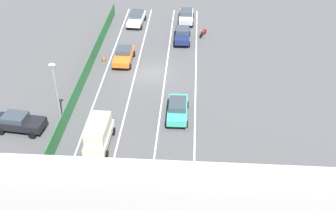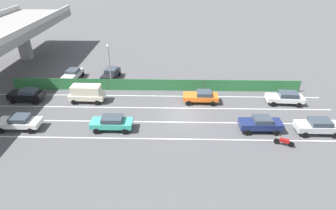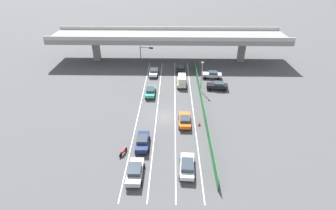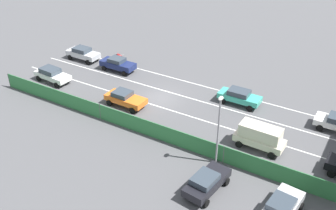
{
  "view_description": "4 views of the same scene",
  "coord_description": "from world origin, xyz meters",
  "views": [
    {
      "loc": [
        -4.36,
        39.07,
        22.74
      ],
      "look_at": [
        -2.38,
        7.91,
        1.36
      ],
      "focal_mm": 45.08,
      "sensor_mm": 36.0,
      "label": 1
    },
    {
      "loc": [
        -28.11,
        1.17,
        16.71
      ],
      "look_at": [
        -0.33,
        1.81,
        1.49
      ],
      "focal_mm": 29.66,
      "sensor_mm": 36.0,
      "label": 2
    },
    {
      "loc": [
        1.11,
        -36.67,
        23.87
      ],
      "look_at": [
        0.33,
        2.38,
        0.93
      ],
      "focal_mm": 27.02,
      "sensor_mm": 36.0,
      "label": 3
    },
    {
      "loc": [
        31.27,
        19.78,
        21.03
      ],
      "look_at": [
        2.69,
        2.6,
        1.27
      ],
      "focal_mm": 42.08,
      "sensor_mm": 36.0,
      "label": 4
    }
  ],
  "objects": [
    {
      "name": "lane_line_mid_left",
      "position": [
        -1.62,
        3.75,
        0.0
      ],
      "size": [
        0.14,
        43.51,
        0.01
      ],
      "primitive_type": "cube",
      "color": "silver",
      "rests_on": "ground"
    },
    {
      "name": "car_van_cream",
      "position": [
        3.08,
        12.18,
        1.26
      ],
      "size": [
        2.06,
        4.41,
        2.24
      ],
      "color": "beige",
      "rests_on": "ground"
    },
    {
      "name": "car_sedan_navy",
      "position": [
        -3.13,
        -8.06,
        0.91
      ],
      "size": [
        1.99,
        4.44,
        1.65
      ],
      "color": "navy",
      "rests_on": "ground"
    },
    {
      "name": "lane_line_right_edge",
      "position": [
        4.86,
        3.75,
        0.0
      ],
      "size": [
        0.14,
        43.51,
        0.01
      ],
      "primitive_type": "cube",
      "color": "silver",
      "rests_on": "ground"
    },
    {
      "name": "car_hatchback_white",
      "position": [
        3.09,
        -12.84,
        0.9
      ],
      "size": [
        2.2,
        4.6,
        1.6
      ],
      "color": "silver",
      "rests_on": "ground"
    },
    {
      "name": "street_lamp",
      "position": [
        6.9,
        9.83,
        3.91
      ],
      "size": [
        0.6,
        0.36,
        6.34
      ],
      "color": "gray",
      "rests_on": "ground"
    },
    {
      "name": "green_fence",
      "position": [
        6.58,
        3.75,
        0.82
      ],
      "size": [
        0.1,
        39.61,
        1.65
      ],
      "color": "#2D753D",
      "rests_on": "ground"
    },
    {
      "name": "car_taxi_orange",
      "position": [
        3.19,
        -2.31,
        0.86
      ],
      "size": [
        2.1,
        4.4,
        1.54
      ],
      "color": "orange",
      "rests_on": "ground"
    },
    {
      "name": "car_sedan_silver",
      "position": [
        -3.43,
        -13.93,
        0.91
      ],
      "size": [
        2.02,
        4.47,
        1.64
      ],
      "color": "#B7BABC",
      "rests_on": "ground"
    },
    {
      "name": "traffic_cone",
      "position": [
        5.56,
        -2.56,
        0.31
      ],
      "size": [
        0.47,
        0.47,
        0.67
      ],
      "color": "orange",
      "rests_on": "ground"
    },
    {
      "name": "lane_line_left_edge",
      "position": [
        -4.86,
        3.75,
        0.0
      ],
      "size": [
        0.14,
        43.51,
        0.01
      ],
      "primitive_type": "cube",
      "color": "silver",
      "rests_on": "ground"
    },
    {
      "name": "motorcycle",
      "position": [
        -5.69,
        -9.75,
        0.46
      ],
      "size": [
        0.91,
        1.84,
        0.93
      ],
      "color": "black",
      "rests_on": "ground"
    },
    {
      "name": "car_taxi_teal",
      "position": [
        -3.24,
        7.73,
        0.89
      ],
      "size": [
        1.99,
        4.42,
        1.59
      ],
      "color": "teal",
      "rests_on": "ground"
    },
    {
      "name": "parked_wagon_silver",
      "position": [
        10.06,
        16.28,
        0.89
      ],
      "size": [
        4.44,
        2.41,
        1.58
      ],
      "color": "#B2B5B7",
      "rests_on": "ground"
    },
    {
      "name": "lane_line_mid_right",
      "position": [
        1.62,
        3.75,
        0.0
      ],
      "size": [
        0.14,
        43.51,
        0.01
      ],
      "primitive_type": "cube",
      "color": "silver",
      "rests_on": "ground"
    },
    {
      "name": "parked_sedan_dark",
      "position": [
        10.42,
        10.64,
        0.9
      ],
      "size": [
        4.49,
        2.42,
        1.6
      ],
      "color": "black",
      "rests_on": "ground"
    },
    {
      "name": "ground_plane",
      "position": [
        0.0,
        0.0,
        0.0
      ],
      "size": [
        300.0,
        300.0,
        0.0
      ],
      "primitive_type": "plane",
      "color": "#4C4C4F"
    }
  ]
}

